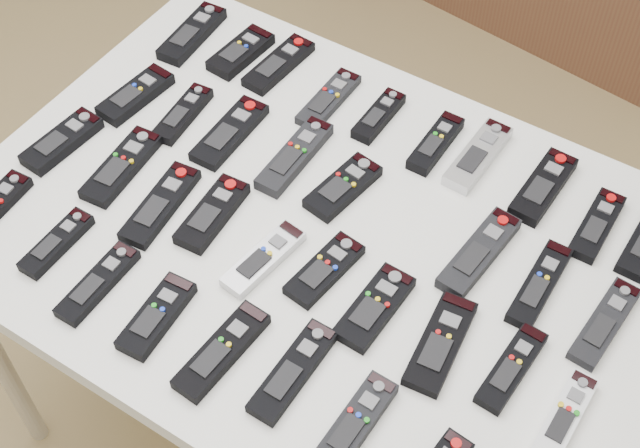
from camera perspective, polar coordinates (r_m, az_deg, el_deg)
The scene contains 35 objects.
ground at distance 2.23m, azimuth -1.01°, elevation -12.80°, with size 4.00×4.00×0.00m, color #9C834F.
table at distance 1.61m, azimuth 0.00°, elevation -1.72°, with size 1.25×0.88×0.78m.
remote_0 at distance 1.93m, azimuth -8.19°, elevation 11.96°, with size 0.06×0.18×0.02m, color black.
remote_1 at distance 1.88m, azimuth -5.09°, elevation 10.90°, with size 0.06×0.15×0.02m, color black.
remote_2 at distance 1.85m, azimuth -2.66°, elevation 10.18°, with size 0.06×0.18×0.02m, color black.
remote_3 at distance 1.77m, azimuth 0.56°, elevation 7.98°, with size 0.05×0.17×0.02m, color black.
remote_4 at distance 1.74m, azimuth 3.77°, elevation 6.91°, with size 0.04×0.14×0.02m, color black.
remote_5 at distance 1.70m, azimuth 7.41°, elevation 5.14°, with size 0.04×0.15×0.02m, color black.
remote_6 at distance 1.69m, azimuth 10.07°, elevation 4.32°, with size 0.05×0.18×0.02m, color #B7B7BC.
remote_7 at distance 1.66m, azimuth 14.09°, elevation 2.33°, with size 0.06×0.18×0.02m, color black.
remote_8 at distance 1.63m, azimuth 17.30°, elevation -0.08°, with size 0.05×0.16×0.02m, color black.
remote_10 at distance 1.81m, azimuth -11.72°, elevation 8.10°, with size 0.06×0.16×0.02m, color black.
remote_11 at distance 1.76m, azimuth -8.76°, elevation 6.98°, with size 0.04×0.16×0.02m, color black.
remote_12 at distance 1.71m, azimuth -5.80°, elevation 5.85°, with size 0.06×0.18×0.02m, color black.
remote_13 at distance 1.66m, azimuth -1.64°, elevation 4.37°, with size 0.05×0.20×0.02m, color black.
remote_14 at distance 1.61m, azimuth 1.48°, elevation 2.38°, with size 0.06×0.15×0.02m, color black.
remote_15 at distance 1.54m, azimuth 10.14°, elevation -1.83°, with size 0.05×0.20×0.02m, color black.
remote_16 at distance 1.52m, azimuth 13.86°, elevation -3.79°, with size 0.05×0.18×0.02m, color black.
remote_17 at distance 1.51m, azimuth 17.76°, elevation -6.07°, with size 0.05×0.18×0.02m, color black.
remote_18 at distance 1.75m, azimuth -16.19°, elevation 5.12°, with size 0.06×0.16×0.02m, color black.
remote_19 at distance 1.68m, azimuth -12.57°, elevation 3.62°, with size 0.06×0.19×0.02m, color black.
remote_20 at distance 1.61m, azimuth -10.17°, elevation 1.23°, with size 0.06×0.19×0.02m, color black.
remote_21 at distance 1.58m, azimuth -6.91°, elevation 0.68°, with size 0.06×0.16×0.02m, color black.
remote_22 at distance 1.51m, azimuth -3.63°, elevation -2.24°, with size 0.05×0.17×0.02m, color #B7B7BC.
remote_23 at distance 1.50m, azimuth 0.29°, elevation -2.94°, with size 0.06×0.15×0.02m, color black.
remote_24 at distance 1.46m, azimuth 3.51°, elevation -5.35°, with size 0.06×0.16×0.02m, color black.
remote_25 at distance 1.43m, azimuth 7.72°, elevation -7.57°, with size 0.06×0.18×0.02m, color black.
remote_26 at distance 1.43m, azimuth 12.15°, elevation -8.99°, with size 0.04×0.16×0.02m, color black.
remote_27 at distance 1.41m, azimuth 15.39°, elevation -11.82°, with size 0.04×0.16×0.02m, color silver.
remote_29 at distance 1.60m, azimuth -16.50°, elevation -1.17°, with size 0.04×0.15×0.02m, color black.
remote_30 at distance 1.53m, azimuth -14.02°, elevation -3.68°, with size 0.05×0.17×0.02m, color black.
remote_31 at distance 1.47m, azimuth -10.41°, elevation -5.81°, with size 0.05×0.16×0.02m, color black.
remote_32 at distance 1.42m, azimuth -6.30°, elevation -8.07°, with size 0.05×0.18×0.02m, color black.
remote_33 at distance 1.39m, azimuth -1.73°, elevation -9.39°, with size 0.05×0.19×0.02m, color black.
remote_34 at distance 1.35m, azimuth 2.25°, elevation -12.67°, with size 0.05×0.17×0.02m, color black.
Camera 1 is at (0.55, -0.79, 2.01)m, focal length 50.00 mm.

